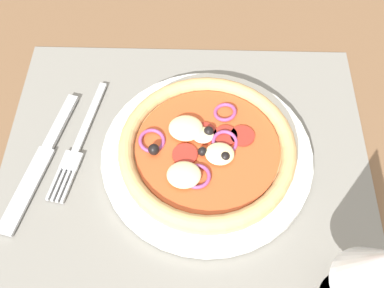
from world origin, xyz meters
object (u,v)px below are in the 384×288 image
(fork, at_px, (78,145))
(knife, at_px, (41,161))
(pizza, at_px, (207,148))
(wine_glass, at_px, (382,272))
(plate, at_px, (207,156))

(fork, distance_m, knife, 0.05)
(fork, bearing_deg, pizza, 96.12)
(fork, xyz_separation_m, wine_glass, (-0.31, 0.18, 0.09))
(plate, bearing_deg, knife, 2.96)
(plate, bearing_deg, wine_glass, 131.71)
(plate, relative_size, wine_glass, 1.71)
(plate, height_order, fork, plate)
(wine_glass, bearing_deg, pizza, -48.16)
(knife, relative_size, wine_glass, 1.33)
(plate, relative_size, fork, 1.42)
(pizza, xyz_separation_m, knife, (0.20, 0.01, -0.02))
(plate, height_order, wine_glass, wine_glass)
(knife, bearing_deg, plate, 106.44)
(wine_glass, bearing_deg, fork, -30.30)
(pizza, height_order, wine_glass, wine_glass)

